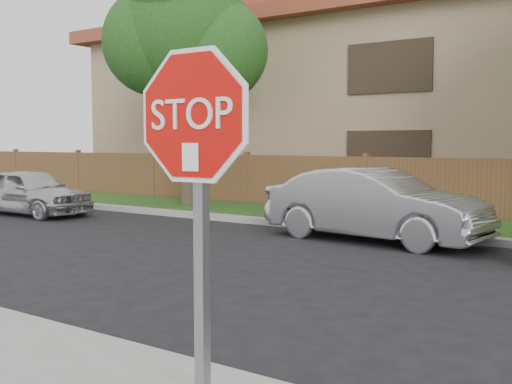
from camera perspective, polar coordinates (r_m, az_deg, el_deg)
The scene contains 7 objects.
ground at distance 5.22m, azimuth -0.47°, elevation -17.84°, with size 90.00×90.00×0.00m, color black.
far_curb at distance 12.57m, azimuth 21.16°, elevation -4.38°, with size 70.00×0.30×0.15m, color gray.
grass_strip at distance 14.17m, azimuth 22.66°, elevation -3.48°, with size 70.00×3.00×0.12m, color #1E4714.
tree_left at distance 18.19m, azimuth -6.92°, elevation 14.94°, with size 4.80×3.90×7.78m.
stop_sign at distance 3.25m, azimuth -5.75°, elevation 1.57°, with size 1.01×0.13×2.55m.
sedan_far_left at distance 17.55m, azimuth -20.61°, elevation 0.02°, with size 1.51×3.76×1.28m, color silver.
sedan_left at distance 12.32m, azimuth 11.24°, elevation -1.20°, with size 1.57×4.50×1.48m, color #A2A2A6.
Camera 1 is at (2.74, -3.97, 2.01)m, focal length 42.00 mm.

